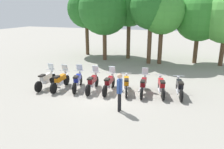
{
  "coord_description": "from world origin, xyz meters",
  "views": [
    {
      "loc": [
        4.34,
        -11.03,
        4.55
      ],
      "look_at": [
        0.0,
        0.5,
        0.9
      ],
      "focal_mm": 35.2,
      "sensor_mm": 36.0,
      "label": 1
    }
  ],
  "objects_px": {
    "tree_1": "(105,7)",
    "motorcycle_0": "(46,79)",
    "motorcycle_1": "(60,81)",
    "tree_0": "(86,9)",
    "motorcycle_2": "(78,81)",
    "motorcycle_8": "(179,87)",
    "tree_2": "(104,9)",
    "motorcycle_3": "(92,82)",
    "person_0": "(120,89)",
    "motorcycle_6": "(143,85)",
    "motorcycle_5": "(126,84)",
    "tree_6": "(199,17)",
    "tree_4": "(151,8)",
    "motorcycle_7": "(161,86)",
    "tree_5": "(162,12)",
    "motorcycle_4": "(109,83)",
    "tree_3": "(129,5)"
  },
  "relations": [
    {
      "from": "motorcycle_1",
      "to": "tree_4",
      "type": "bearing_deg",
      "value": -27.89
    },
    {
      "from": "person_0",
      "to": "motorcycle_7",
      "type": "bearing_deg",
      "value": 62.95
    },
    {
      "from": "motorcycle_7",
      "to": "motorcycle_8",
      "type": "height_order",
      "value": "same"
    },
    {
      "from": "motorcycle_0",
      "to": "tree_3",
      "type": "bearing_deg",
      "value": -16.96
    },
    {
      "from": "tree_1",
      "to": "motorcycle_0",
      "type": "bearing_deg",
      "value": -87.99
    },
    {
      "from": "motorcycle_5",
      "to": "motorcycle_7",
      "type": "bearing_deg",
      "value": -96.49
    },
    {
      "from": "tree_1",
      "to": "motorcycle_7",
      "type": "bearing_deg",
      "value": -51.66
    },
    {
      "from": "motorcycle_2",
      "to": "motorcycle_7",
      "type": "bearing_deg",
      "value": -96.01
    },
    {
      "from": "motorcycle_3",
      "to": "motorcycle_6",
      "type": "bearing_deg",
      "value": -85.92
    },
    {
      "from": "tree_1",
      "to": "motorcycle_1",
      "type": "bearing_deg",
      "value": -82.6
    },
    {
      "from": "motorcycle_7",
      "to": "motorcycle_8",
      "type": "bearing_deg",
      "value": -96.36
    },
    {
      "from": "tree_2",
      "to": "person_0",
      "type": "bearing_deg",
      "value": -63.99
    },
    {
      "from": "motorcycle_3",
      "to": "motorcycle_6",
      "type": "relative_size",
      "value": 1.0
    },
    {
      "from": "motorcycle_8",
      "to": "tree_4",
      "type": "distance_m",
      "value": 8.65
    },
    {
      "from": "motorcycle_0",
      "to": "tree_6",
      "type": "bearing_deg",
      "value": -43.83
    },
    {
      "from": "tree_4",
      "to": "motorcycle_6",
      "type": "bearing_deg",
      "value": -80.73
    },
    {
      "from": "tree_1",
      "to": "tree_6",
      "type": "relative_size",
      "value": 1.2
    },
    {
      "from": "motorcycle_7",
      "to": "tree_4",
      "type": "relative_size",
      "value": 0.33
    },
    {
      "from": "motorcycle_8",
      "to": "tree_4",
      "type": "xyz_separation_m",
      "value": [
        -3.1,
        6.92,
        4.16
      ]
    },
    {
      "from": "motorcycle_7",
      "to": "tree_4",
      "type": "distance_m",
      "value": 8.49
    },
    {
      "from": "tree_1",
      "to": "tree_4",
      "type": "relative_size",
      "value": 1.12
    },
    {
      "from": "motorcycle_0",
      "to": "motorcycle_7",
      "type": "xyz_separation_m",
      "value": [
        6.69,
        1.28,
        -0.01
      ]
    },
    {
      "from": "motorcycle_4",
      "to": "motorcycle_0",
      "type": "bearing_deg",
      "value": 95.63
    },
    {
      "from": "motorcycle_6",
      "to": "motorcycle_8",
      "type": "relative_size",
      "value": 1.01
    },
    {
      "from": "motorcycle_0",
      "to": "motorcycle_8",
      "type": "xyz_separation_m",
      "value": [
        7.64,
        1.44,
        -0.01
      ]
    },
    {
      "from": "motorcycle_2",
      "to": "motorcycle_8",
      "type": "distance_m",
      "value": 5.83
    },
    {
      "from": "motorcycle_1",
      "to": "tree_0",
      "type": "distance_m",
      "value": 11.28
    },
    {
      "from": "motorcycle_3",
      "to": "person_0",
      "type": "distance_m",
      "value": 3.11
    },
    {
      "from": "motorcycle_6",
      "to": "person_0",
      "type": "distance_m",
      "value": 2.68
    },
    {
      "from": "motorcycle_5",
      "to": "tree_5",
      "type": "relative_size",
      "value": 0.34
    },
    {
      "from": "motorcycle_1",
      "to": "tree_2",
      "type": "distance_m",
      "value": 9.24
    },
    {
      "from": "person_0",
      "to": "tree_6",
      "type": "xyz_separation_m",
      "value": [
        3.13,
        11.46,
        2.88
      ]
    },
    {
      "from": "motorcycle_4",
      "to": "motorcycle_6",
      "type": "xyz_separation_m",
      "value": [
        1.91,
        0.37,
        0.0
      ]
    },
    {
      "from": "motorcycle_1",
      "to": "tree_0",
      "type": "xyz_separation_m",
      "value": [
        -3.26,
        10.01,
        4.07
      ]
    },
    {
      "from": "motorcycle_4",
      "to": "tree_0",
      "type": "xyz_separation_m",
      "value": [
        -6.12,
        9.42,
        4.07
      ]
    },
    {
      "from": "motorcycle_1",
      "to": "motorcycle_6",
      "type": "bearing_deg",
      "value": -83.04
    },
    {
      "from": "tree_3",
      "to": "tree_6",
      "type": "bearing_deg",
      "value": 1.99
    },
    {
      "from": "motorcycle_2",
      "to": "tree_3",
      "type": "xyz_separation_m",
      "value": [
        0.35,
        9.3,
        4.41
      ]
    },
    {
      "from": "motorcycle_6",
      "to": "tree_4",
      "type": "relative_size",
      "value": 0.34
    },
    {
      "from": "motorcycle_7",
      "to": "tree_0",
      "type": "distance_m",
      "value": 13.23
    },
    {
      "from": "motorcycle_5",
      "to": "motorcycle_1",
      "type": "bearing_deg",
      "value": 85.48
    },
    {
      "from": "motorcycle_4",
      "to": "tree_2",
      "type": "relative_size",
      "value": 0.32
    },
    {
      "from": "motorcycle_1",
      "to": "motorcycle_5",
      "type": "distance_m",
      "value": 3.91
    },
    {
      "from": "tree_0",
      "to": "tree_2",
      "type": "xyz_separation_m",
      "value": [
        2.67,
        -1.73,
        -0.02
      ]
    },
    {
      "from": "motorcycle_8",
      "to": "tree_2",
      "type": "distance_m",
      "value": 10.83
    },
    {
      "from": "motorcycle_1",
      "to": "tree_6",
      "type": "xyz_separation_m",
      "value": [
        7.36,
        9.87,
        3.45
      ]
    },
    {
      "from": "motorcycle_4",
      "to": "motorcycle_6",
      "type": "distance_m",
      "value": 1.95
    },
    {
      "from": "person_0",
      "to": "tree_1",
      "type": "distance_m",
      "value": 13.48
    },
    {
      "from": "motorcycle_7",
      "to": "tree_5",
      "type": "xyz_separation_m",
      "value": [
        -1.25,
        7.36,
        3.84
      ]
    },
    {
      "from": "motorcycle_0",
      "to": "motorcycle_8",
      "type": "relative_size",
      "value": 1.01
    }
  ]
}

